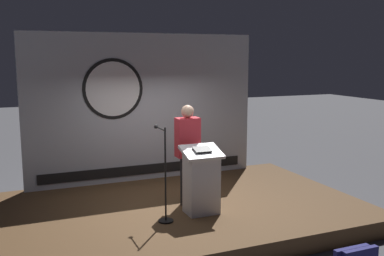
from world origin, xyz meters
TOP-DOWN VIEW (x-y plane):
  - ground_plane at (0.00, 0.00)m, footprint 40.00×40.00m
  - stage_platform at (0.00, 0.00)m, footprint 6.40×4.00m
  - banner_display at (-0.02, 1.85)m, footprint 4.84×0.12m
  - podium at (0.25, -0.51)m, footprint 0.64×0.49m
  - speaker_person at (0.20, -0.03)m, footprint 0.40×0.26m
  - microphone_stand at (-0.43, -0.60)m, footprint 0.24×0.59m

SIDE VIEW (x-z plane):
  - ground_plane at x=0.00m, z-range 0.00..0.00m
  - stage_platform at x=0.00m, z-range 0.00..0.30m
  - microphone_stand at x=-0.43m, z-range 0.09..1.59m
  - podium at x=0.25m, z-range 0.28..1.41m
  - speaker_person at x=0.20m, z-range 0.32..2.08m
  - banner_display at x=-0.02m, z-range 0.30..3.33m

